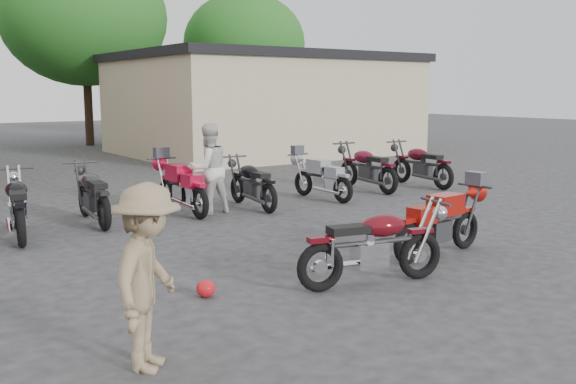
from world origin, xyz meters
TOP-DOWN VIEW (x-y plane):
  - ground at (0.00, 0.00)m, footprint 90.00×90.00m
  - stucco_building at (8.50, 15.00)m, footprint 10.00×8.00m
  - tree_2 at (4.00, 22.00)m, footprint 7.04×7.04m
  - tree_3 at (12.00, 22.00)m, footprint 6.08×6.08m
  - vintage_motorcycle at (0.26, -0.38)m, footprint 2.04×1.05m
  - sportbike at (2.03, 0.13)m, footprint 1.92×0.79m
  - helmet at (-1.69, 0.40)m, footprint 0.24×0.24m
  - person_light at (0.80, 4.98)m, footprint 0.88×0.69m
  - person_tan at (-3.00, -1.06)m, footprint 1.16×1.20m
  - row_bike_2 at (-2.76, 4.94)m, footprint 1.01×2.12m
  - row_bike_3 at (-1.37, 5.37)m, footprint 0.84×2.06m
  - row_bike_4 at (0.37, 5.31)m, footprint 0.66×1.98m
  - row_bike_5 at (1.83, 5.03)m, footprint 0.80×1.97m
  - row_bike_6 at (3.65, 5.03)m, footprint 0.71×1.86m
  - row_bike_7 at (5.35, 5.42)m, footprint 0.83×2.14m
  - row_bike_8 at (6.93, 5.15)m, footprint 0.81×2.11m

SIDE VIEW (x-z plane):
  - ground at x=0.00m, z-range 0.00..0.00m
  - helmet at x=-1.69m, z-range 0.00..0.21m
  - row_bike_6 at x=3.65m, z-range 0.00..1.06m
  - sportbike at x=2.03m, z-range 0.00..1.08m
  - row_bike_5 at x=1.83m, z-range 0.00..1.12m
  - vintage_motorcycle at x=0.26m, z-range 0.00..1.13m
  - row_bike_4 at x=0.37m, z-range 0.00..1.15m
  - row_bike_3 at x=-1.37m, z-range 0.00..1.17m
  - row_bike_2 at x=-2.76m, z-range 0.00..1.18m
  - row_bike_8 at x=6.93m, z-range 0.00..1.20m
  - row_bike_7 at x=5.35m, z-range 0.00..1.22m
  - person_tan at x=-3.00m, z-range 0.00..1.64m
  - person_light at x=0.80m, z-range 0.00..1.78m
  - stucco_building at x=8.50m, z-range 0.00..3.50m
  - tree_3 at x=12.00m, z-range 0.00..7.60m
  - tree_2 at x=4.00m, z-range 0.00..8.80m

